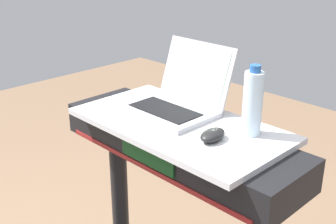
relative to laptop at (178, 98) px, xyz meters
name	(u,v)px	position (x,y,z in m)	size (l,w,h in m)	color
desk_board	(179,125)	(0.08, -0.07, -0.06)	(0.73, 0.39, 0.02)	silver
laptop	(178,98)	(0.00, 0.00, 0.00)	(0.30, 0.29, 0.23)	#B7B7BC
computer_mouse	(213,135)	(0.25, -0.10, -0.03)	(0.06, 0.10, 0.03)	black
water_bottle	(253,103)	(0.30, 0.02, 0.06)	(0.06, 0.06, 0.22)	silver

